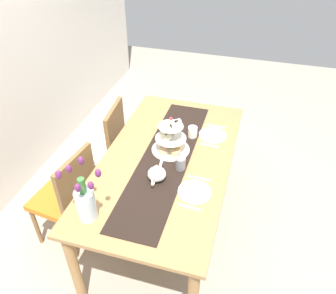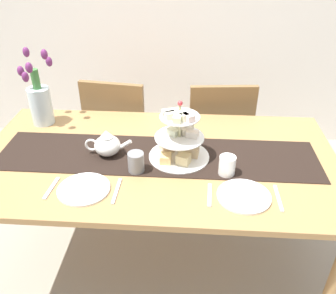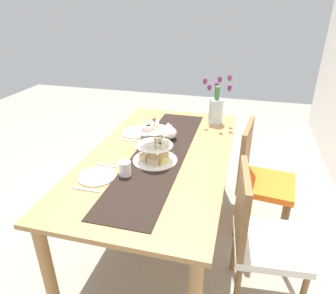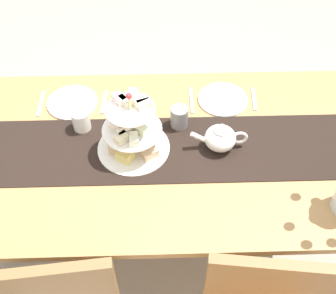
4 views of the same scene
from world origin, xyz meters
name	(u,v)px [view 2 (image 2 of 4)]	position (x,y,z in m)	size (l,w,h in m)	color
ground_plane	(159,260)	(0.00, 0.00, 0.00)	(8.00, 8.00, 0.00)	gray
dining_table	(157,172)	(0.00, 0.00, 0.67)	(1.80, 0.96, 0.77)	#A37747
chair_left	(120,131)	(-0.34, 0.71, 0.50)	(0.47, 0.47, 0.91)	brown
chair_right	(217,134)	(0.35, 0.71, 0.50)	(0.46, 0.46, 0.91)	brown
table_runner	(157,155)	(0.00, 0.01, 0.77)	(1.59, 0.36, 0.00)	black
tiered_cake_stand	(180,141)	(0.11, 0.00, 0.87)	(0.30, 0.30, 0.30)	beige
teapot	(107,145)	(-0.25, 0.00, 0.83)	(0.24, 0.13, 0.14)	white
tulip_vase	(40,100)	(-0.69, 0.31, 0.91)	(0.17, 0.24, 0.43)	silver
dinner_plate_left	(84,189)	(-0.30, -0.28, 0.77)	(0.23, 0.23, 0.01)	white
fork_left	(51,188)	(-0.44, -0.28, 0.77)	(0.02, 0.15, 0.01)	silver
knife_left	(117,191)	(-0.15, -0.28, 0.77)	(0.01, 0.17, 0.01)	silver
dinner_plate_right	(244,196)	(0.40, -0.28, 0.77)	(0.23, 0.23, 0.01)	white
fork_right	(210,195)	(0.25, -0.28, 0.77)	(0.02, 0.15, 0.01)	silver
knife_right	(278,198)	(0.54, -0.28, 0.77)	(0.01, 0.17, 0.01)	silver
mug_grey	(136,162)	(-0.09, -0.13, 0.82)	(0.08, 0.08, 0.10)	slate
mug_white_text	(227,166)	(0.33, -0.12, 0.82)	(0.08, 0.08, 0.10)	white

